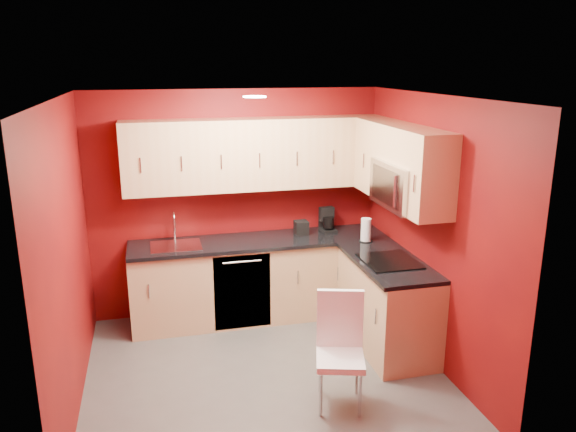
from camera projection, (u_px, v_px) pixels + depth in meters
name	position (u px, v px, depth m)	size (l,w,h in m)	color
floor	(265.00, 373.00, 5.18)	(3.20, 3.20, 0.00)	#4E4B49
ceiling	(262.00, 97.00, 4.51)	(3.20, 3.20, 0.00)	white
wall_back	(237.00, 203.00, 6.25)	(3.20, 3.20, 0.00)	maroon
wall_front	(312.00, 319.00, 3.44)	(3.20, 3.20, 0.00)	maroon
wall_left	(67.00, 260.00, 4.48)	(3.00, 3.00, 0.00)	maroon
wall_right	(432.00, 231.00, 5.22)	(3.00, 3.00, 0.00)	maroon
base_cabinets_back	(260.00, 280.00, 6.23)	(2.80, 0.60, 0.87)	tan
base_cabinets_right	(387.00, 304.00, 5.60)	(0.60, 1.30, 0.87)	tan
countertop_back	(260.00, 241.00, 6.10)	(2.80, 0.63, 0.04)	black
countertop_right	(388.00, 262.00, 5.46)	(0.63, 1.27, 0.04)	black
upper_cabinets_back	(256.00, 154.00, 5.98)	(2.80, 0.35, 0.75)	tan
upper_cabinets_right	(398.00, 157.00, 5.42)	(0.35, 1.55, 0.75)	tan
microwave	(405.00, 185.00, 5.25)	(0.42, 0.76, 0.42)	silver
cooktop	(389.00, 261.00, 5.42)	(0.50, 0.55, 0.01)	black
sink	(176.00, 242.00, 5.89)	(0.52, 0.42, 0.35)	silver
dishwasher_front	(242.00, 292.00, 5.90)	(0.60, 0.02, 0.82)	black
downlight	(255.00, 97.00, 4.80)	(0.20, 0.20, 0.01)	white
coffee_maker	(328.00, 220.00, 6.36)	(0.16, 0.21, 0.27)	black
napkin_holder	(301.00, 228.00, 6.25)	(0.14, 0.14, 0.15)	black
paper_towel	(366.00, 230.00, 6.00)	(0.14, 0.14, 0.25)	silver
dining_chair	(340.00, 353.00, 4.58)	(0.39, 0.41, 0.96)	white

